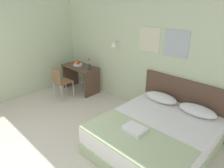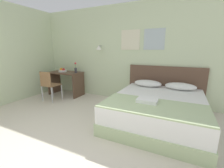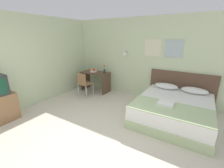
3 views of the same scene
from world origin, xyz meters
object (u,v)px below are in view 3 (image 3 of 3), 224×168
Objects in this scene: headboard at (181,89)px; throw_blanket at (170,109)px; pillow_left at (166,86)px; tv_stand at (0,109)px; pillow_right at (194,90)px; bed at (173,110)px; fruit_bowl at (93,71)px; flower_vase at (105,70)px; desk at (95,78)px; folded_towel_near_foot at (166,104)px; desk_chair at (84,83)px.

throw_blanket is at bearing -90.00° from headboard.
pillow_left is at bearing 105.50° from throw_blanket.
pillow_right is at bearing 38.13° from tv_stand.
bed is at bearing -115.91° from pillow_right.
headboard is at bearing 34.43° from pillow_left.
fruit_bowl is at bearing 167.97° from bed.
pillow_left is (-0.38, -0.26, 0.09)m from headboard.
pillow_right is 2.95m from flower_vase.
desk reaches higher than bed.
headboard is 1.76× the size of desk.
tv_stand is at bearing -153.95° from throw_blanket.
tv_stand reaches higher than throw_blanket.
flower_vase is at bearing 165.41° from bed.
desk is (-2.87, 1.12, -0.07)m from folded_towel_near_foot.
bed is 0.94m from pillow_left.
tv_stand is at bearing -100.31° from fruit_bowl.
tv_stand is (-3.51, -1.91, -0.24)m from folded_towel_near_foot.
headboard is 1.10× the size of throw_blanket.
bed is 2.98× the size of pillow_left.
pillow_left is 2.70m from fruit_bowl.
pillow_left reaches higher than bed.
pillow_left is (-0.38, 0.78, 0.35)m from bed.
tv_stand reaches higher than pillow_left.
bed is 2.37× the size of desk_chair.
headboard is 5.86× the size of flower_vase.
tv_stand is (-3.62, -3.40, -0.17)m from headboard.
pillow_left is at bearing 180.00° from pillow_right.
bed is at bearing -90.00° from headboard.
throw_blanket is 5.32× the size of flower_vase.
flower_vase is (-2.56, -0.38, 0.34)m from headboard.
pillow_left is at bearing 17.52° from desk_chair.
desk_chair is 1.17× the size of tv_stand.
pillow_right is at bearing 1.91° from desk.
folded_towel_near_foot reaches higher than bed.
headboard is 2.75× the size of pillow_right.
pillow_left is 4.52m from tv_stand.
pillow_right is 0.79× the size of desk_chair.
headboard reaches higher than folded_towel_near_foot.
desk is 4.15× the size of fruit_bowl.
pillow_right is at bearing 2.30° from flower_vase.
flower_vase reaches higher than fruit_bowl.
folded_towel_near_foot is at bearing -104.44° from bed.
pillow_right is 3.44m from desk_chair.
pillow_right is 0.64× the size of desk.
bed is at bearing 75.56° from folded_towel_near_foot.
fruit_bowl is at bearing -178.89° from flower_vase.
folded_towel_near_foot is at bearing -20.41° from fruit_bowl.
bed is at bearing -14.59° from flower_vase.
pillow_left is at bearing 115.91° from bed.
folded_towel_near_foot is 1.36× the size of fruit_bowl.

